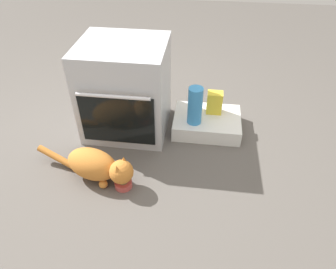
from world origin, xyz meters
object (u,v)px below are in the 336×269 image
pantry_cabinet (207,123)px  cat (97,165)px  oven (125,89)px  food_bowl (123,184)px  snack_bag (215,103)px  water_bottle (195,106)px

pantry_cabinet → cat: cat is taller
oven → food_bowl: 0.73m
oven → snack_bag: size_ratio=3.95×
snack_bag → water_bottle: size_ratio=0.60×
food_bowl → water_bottle: bearing=55.3°
oven → pantry_cabinet: oven is taller
pantry_cabinet → food_bowl: size_ratio=4.58×
food_bowl → water_bottle: 0.78m
food_bowl → pantry_cabinet: bearing=52.9°
snack_bag → pantry_cabinet: bearing=-123.5°
oven → pantry_cabinet: bearing=4.3°
pantry_cabinet → water_bottle: 0.25m
snack_bag → oven: bearing=-170.1°
oven → cat: size_ratio=0.97×
oven → food_bowl: size_ratio=6.17×
oven → cat: 0.64m
pantry_cabinet → water_bottle: (-0.10, -0.08, 0.21)m
pantry_cabinet → food_bowl: 0.87m
pantry_cabinet → snack_bag: bearing=56.5°
food_bowl → cat: bearing=164.2°
oven → snack_bag: (0.68, 0.12, -0.14)m
pantry_cabinet → snack_bag: (0.05, 0.07, 0.15)m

